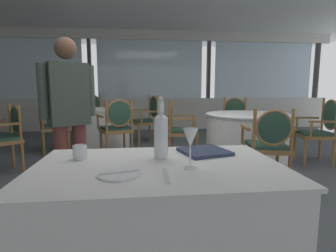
{
  "coord_description": "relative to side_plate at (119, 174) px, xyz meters",
  "views": [
    {
      "loc": [
        -0.35,
        -2.98,
        1.13
      ],
      "look_at": [
        -0.18,
        -1.48,
        0.92
      ],
      "focal_mm": 28.5,
      "sensor_mm": 36.0,
      "label": 1
    }
  ],
  "objects": [
    {
      "name": "ground_plane",
      "position": [
        0.44,
        1.81,
        -0.75
      ],
      "size": [
        14.98,
        14.98,
        0.0
      ],
      "primitive_type": "plane",
      "color": "#4C5156"
    },
    {
      "name": "window_wall_far",
      "position": [
        0.44,
        6.13,
        0.31
      ],
      "size": [
        10.17,
        0.14,
        2.64
      ],
      "color": "beige",
      "rests_on": "ground_plane"
    },
    {
      "name": "foreground_table",
      "position": [
        0.19,
        0.14,
        -0.38
      ],
      "size": [
        1.27,
        0.81,
        0.74
      ],
      "color": "white",
      "rests_on": "ground_plane"
    },
    {
      "name": "side_plate",
      "position": [
        0.0,
        0.0,
        0.0
      ],
      "size": [
        0.2,
        0.2,
        0.01
      ],
      "primitive_type": "cylinder",
      "color": "white",
      "rests_on": "foreground_table"
    },
    {
      "name": "butter_knife",
      "position": [
        0.0,
        0.0,
        0.01
      ],
      "size": [
        0.18,
        0.06,
        0.0
      ],
      "primitive_type": "cube",
      "rotation": [
        0.0,
        0.0,
        0.22
      ],
      "color": "silver",
      "rests_on": "foreground_table"
    },
    {
      "name": "dinner_fork",
      "position": [
        0.21,
        -0.04,
        -0.0
      ],
      "size": [
        0.02,
        0.21,
        0.0
      ],
      "primitive_type": "cube",
      "rotation": [
        0.0,
        0.0,
        1.55
      ],
      "color": "silver",
      "rests_on": "foreground_table"
    },
    {
      "name": "water_bottle",
      "position": [
        0.21,
        0.28,
        0.13
      ],
      "size": [
        0.08,
        0.08,
        0.34
      ],
      "color": "white",
      "rests_on": "foreground_table"
    },
    {
      "name": "wine_glass",
      "position": [
        0.34,
        0.07,
        0.14
      ],
      "size": [
        0.07,
        0.07,
        0.2
      ],
      "color": "white",
      "rests_on": "foreground_table"
    },
    {
      "name": "water_tumbler",
      "position": [
        -0.24,
        0.31,
        0.03
      ],
      "size": [
        0.07,
        0.07,
        0.08
      ],
      "primitive_type": "cylinder",
      "color": "white",
      "rests_on": "foreground_table"
    },
    {
      "name": "menu_book",
      "position": [
        0.48,
        0.36,
        0.01
      ],
      "size": [
        0.32,
        0.31,
        0.02
      ],
      "primitive_type": "cube",
      "rotation": [
        0.0,
        0.0,
        0.26
      ],
      "color": "#2D3856",
      "rests_on": "foreground_table"
    },
    {
      "name": "background_table_0",
      "position": [
        1.76,
        2.7,
        -0.38
      ],
      "size": [
        1.3,
        1.3,
        0.74
      ],
      "color": "white",
      "rests_on": "ground_plane"
    },
    {
      "name": "dining_chair_0_0",
      "position": [
        0.7,
        2.9,
        -0.2
      ],
      "size": [
        0.54,
        0.59,
        0.94
      ],
      "rotation": [
        0.0,
        0.0,
        6.1
      ],
      "color": "olive",
      "rests_on": "ground_plane"
    },
    {
      "name": "dining_chair_0_1",
      "position": [
        1.56,
        1.65,
        -0.21
      ],
      "size": [
        0.59,
        0.54,
        0.91
      ],
      "rotation": [
        0.0,
        0.0,
        7.67
      ],
      "color": "olive",
      "rests_on": "ground_plane"
    },
    {
      "name": "dining_chair_0_2",
      "position": [
        2.82,
        2.51,
        -0.19
      ],
      "size": [
        0.54,
        0.59,
        0.98
      ],
      "rotation": [
        0.0,
        0.0,
        9.24
      ],
      "color": "olive",
      "rests_on": "ground_plane"
    },
    {
      "name": "dining_chair_0_3",
      "position": [
        1.96,
        3.76,
        -0.2
      ],
      "size": [
        0.59,
        0.54,
        0.96
      ],
      "rotation": [
        0.0,
        0.0,
        10.81
      ],
      "color": "olive",
      "rests_on": "ground_plane"
    },
    {
      "name": "dining_chair_1_1",
      "position": [
        -1.67,
        2.54,
        -0.21
      ],
      "size": [
        0.65,
        0.66,
        0.91
      ],
      "rotation": [
        0.0,
        0.0,
        10.12
      ],
      "color": "olive",
      "rests_on": "ground_plane"
    },
    {
      "name": "background_table_2",
      "position": [
        -0.58,
        3.95,
        -0.38
      ],
      "size": [
        1.02,
        1.02,
        0.74
      ],
      "color": "white",
      "rests_on": "ground_plane"
    },
    {
      "name": "dining_chair_2_0",
      "position": [
        -1.46,
        3.61,
        -0.19
      ],
      "size": [
        0.59,
        0.63,
        0.97
      ],
      "rotation": [
        0.0,
        0.0,
        6.65
      ],
      "color": "olive",
      "rests_on": "ground_plane"
    },
    {
      "name": "dining_chair_2_1",
      "position": [
        -0.24,
        3.07,
        -0.18
      ],
      "size": [
        0.63,
        0.59,
        0.97
      ],
      "rotation": [
        0.0,
        0.0,
        8.22
      ],
      "color": "olive",
      "rests_on": "ground_plane"
    },
    {
      "name": "dining_chair_2_2",
      "position": [
        0.3,
        4.29,
        -0.18
      ],
      "size": [
        0.6,
        0.63,
        0.99
      ],
      "rotation": [
        0.0,
        0.0,
        9.79
      ],
      "color": "olive",
      "rests_on": "ground_plane"
    },
    {
      "name": "dining_chair_2_3",
      "position": [
        -0.92,
        4.83,
        -0.16
      ],
      "size": [
        0.63,
        0.6,
        1.01
      ],
      "rotation": [
        0.0,
        0.0,
        11.36
      ],
      "color": "olive",
      "rests_on": "ground_plane"
    },
    {
      "name": "diner_person_0",
      "position": [
        -0.57,
        1.46,
        0.16
      ],
      "size": [
        0.46,
        0.36,
        1.6
      ],
      "rotation": [
        0.0,
        0.0,
        5.26
      ],
      "color": "brown",
      "rests_on": "ground_plane"
    }
  ]
}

